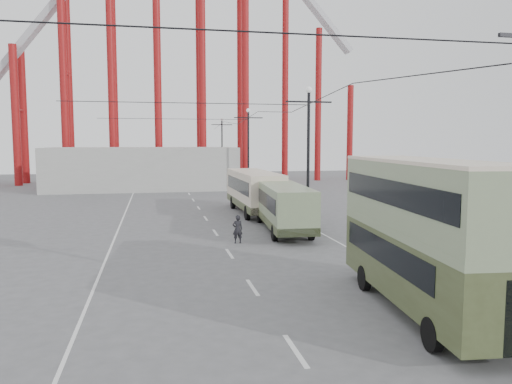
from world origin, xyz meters
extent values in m
plane|color=#545457|center=(0.00, 0.00, 0.00)|extent=(160.00, 160.00, 0.00)
cube|color=silver|center=(-1.00, 19.00, 0.01)|extent=(0.15, 82.00, 0.01)
cube|color=silver|center=(5.40, 20.00, 0.01)|extent=(0.12, 120.00, 0.01)
cube|color=silver|center=(-7.00, 20.00, 0.01)|extent=(0.12, 120.00, 0.01)
cylinder|color=black|center=(5.60, 18.00, 4.50)|extent=(0.20, 0.20, 9.00)
cylinder|color=black|center=(5.60, 18.00, 0.25)|extent=(0.44, 0.44, 0.50)
cube|color=black|center=(5.60, 18.00, 8.30)|extent=(3.20, 0.10, 0.10)
sphere|color=white|center=(5.60, 18.00, 9.10)|extent=(0.44, 0.44, 0.44)
cylinder|color=black|center=(5.60, 40.00, 4.50)|extent=(0.20, 0.20, 9.00)
cylinder|color=black|center=(5.60, 40.00, 0.25)|extent=(0.44, 0.44, 0.50)
cube|color=black|center=(5.60, 40.00, 8.30)|extent=(3.20, 0.10, 0.10)
sphere|color=white|center=(5.60, 40.00, 9.10)|extent=(0.44, 0.44, 0.44)
cylinder|color=black|center=(5.60, 62.00, 4.50)|extent=(0.20, 0.20, 9.00)
cylinder|color=black|center=(5.60, 62.00, 0.25)|extent=(0.44, 0.44, 0.50)
cube|color=black|center=(5.60, 62.00, 8.30)|extent=(3.20, 0.10, 0.10)
sphere|color=white|center=(5.60, 62.00, 9.10)|extent=(0.44, 0.44, 0.44)
cylinder|color=maroon|center=(-22.00, 55.00, 9.00)|extent=(1.00, 1.00, 18.00)
cylinder|color=maroon|center=(-22.00, 59.00, 9.00)|extent=(1.00, 1.00, 18.00)
cylinder|color=maroon|center=(-16.00, 55.00, 13.50)|extent=(1.00, 1.00, 27.00)
cylinder|color=maroon|center=(-16.00, 59.00, 13.50)|extent=(1.00, 1.00, 27.00)
cylinder|color=maroon|center=(-10.00, 55.00, 18.00)|extent=(1.00, 1.00, 36.00)
cylinder|color=maroon|center=(-10.00, 59.00, 18.00)|extent=(1.00, 1.00, 36.00)
cylinder|color=maroon|center=(-4.00, 55.00, 22.50)|extent=(1.00, 1.00, 45.00)
cylinder|color=maroon|center=(-4.00, 59.00, 22.50)|extent=(1.00, 1.00, 45.00)
cylinder|color=maroon|center=(14.00, 56.00, 15.00)|extent=(0.90, 0.90, 30.00)
cylinder|color=maroon|center=(19.00, 56.00, 11.00)|extent=(0.90, 0.90, 22.00)
cylinder|color=maroon|center=(24.00, 56.00, 7.00)|extent=(0.90, 0.90, 14.00)
cube|color=#AEAEB3|center=(19.00, 56.00, 24.00)|extent=(9.89, 2.00, 10.87)
cube|color=#9F9F9A|center=(-6.00, 47.00, 2.50)|extent=(22.00, 10.00, 5.00)
cube|color=#394123|center=(3.92, 0.13, 1.55)|extent=(3.21, 9.58, 2.07)
cube|color=black|center=(3.92, 0.13, 1.97)|extent=(3.08, 7.71, 0.85)
cube|color=gray|center=(3.92, 0.13, 2.73)|extent=(3.23, 9.58, 0.28)
cube|color=gray|center=(3.92, 0.13, 3.90)|extent=(3.21, 9.58, 2.07)
cube|color=black|center=(3.92, 0.13, 3.99)|extent=(3.20, 9.02, 0.80)
cube|color=beige|center=(3.92, 0.13, 4.99)|extent=(3.23, 9.58, 0.11)
cylinder|color=black|center=(3.11, 2.84, 0.47)|extent=(0.35, 0.96, 0.94)
cylinder|color=black|center=(5.22, 2.65, 0.47)|extent=(0.35, 0.96, 0.94)
cylinder|color=black|center=(2.58, -2.77, 0.47)|extent=(0.35, 0.96, 0.94)
cylinder|color=black|center=(4.70, -2.97, 0.47)|extent=(0.35, 0.96, 0.94)
cube|color=gray|center=(3.32, 16.11, 1.65)|extent=(3.17, 10.54, 2.27)
cube|color=black|center=(3.32, 16.11, 2.03)|extent=(3.12, 9.41, 0.90)
cube|color=#394123|center=(3.32, 16.11, 0.76)|extent=(3.20, 10.54, 0.47)
cube|color=gray|center=(3.32, 16.11, 2.86)|extent=(3.19, 10.54, 0.15)
cylinder|color=black|center=(2.49, 19.11, 0.47)|extent=(0.34, 0.96, 0.94)
cylinder|color=black|center=(4.61, 18.94, 0.47)|extent=(0.34, 0.96, 0.94)
cylinder|color=black|center=(1.99, 12.90, 0.47)|extent=(0.34, 0.96, 0.94)
cylinder|color=black|center=(4.12, 12.73, 0.47)|extent=(0.34, 0.96, 0.94)
cube|color=beige|center=(3.05, 24.05, 1.86)|extent=(2.75, 10.64, 2.55)
cube|color=black|center=(3.05, 24.05, 2.28)|extent=(2.78, 9.36, 1.01)
cube|color=#394123|center=(3.05, 24.05, 0.85)|extent=(2.78, 10.64, 0.53)
cube|color=beige|center=(3.05, 24.05, 3.22)|extent=(2.77, 10.64, 0.17)
cylinder|color=black|center=(1.83, 26.80, 0.53)|extent=(0.31, 1.06, 1.06)
cylinder|color=black|center=(4.22, 26.82, 0.53)|extent=(0.31, 1.06, 1.06)
cylinder|color=black|center=(1.88, 20.86, 0.53)|extent=(0.31, 1.06, 1.06)
cylinder|color=black|center=(4.28, 20.88, 0.53)|extent=(0.31, 1.06, 1.06)
imported|color=black|center=(-0.17, 12.53, 0.79)|extent=(0.61, 0.43, 1.58)
camera|label=1|loc=(-4.62, -14.46, 5.58)|focal=35.00mm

